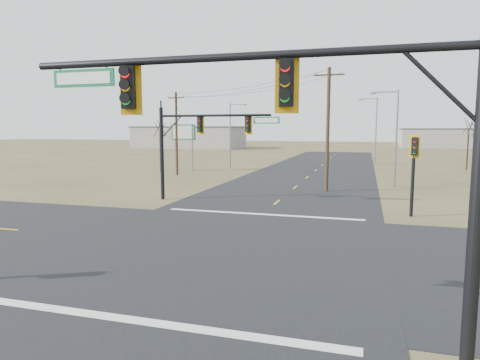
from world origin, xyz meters
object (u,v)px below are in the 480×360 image
object	(u,v)px
mast_arm_far	(201,133)
bare_tree_c	(477,128)
pedestal_signal_ne	(414,158)
streetlight_a	(394,133)
streetlight_b	(375,127)
streetlight_c	(231,132)
mast_arm_near	(302,119)
utility_pole_near	(328,128)
highway_sign	(184,138)
utility_pole_far	(177,132)
bare_tree_d	(469,125)
bare_tree_b	(175,127)
bare_tree_a	(160,127)

from	to	relation	value
mast_arm_far	bare_tree_c	world-z (taller)	bare_tree_c
pedestal_signal_ne	streetlight_a	world-z (taller)	streetlight_a
streetlight_a	streetlight_b	size ratio (longest dim) A/B	0.88
streetlight_c	mast_arm_near	bearing A→B (deg)	-69.67
utility_pole_near	highway_sign	size ratio (longest dim) A/B	1.77
mast_arm_far	bare_tree_c	size ratio (longest dim) A/B	1.32
mast_arm_near	utility_pole_far	world-z (taller)	utility_pole_far
bare_tree_c	utility_pole_near	bearing A→B (deg)	-127.73
utility_pole_near	streetlight_b	xyz separation A→B (m)	(4.16, 31.34, 0.27)
bare_tree_d	utility_pole_near	bearing A→B (deg)	-122.55
utility_pole_near	highway_sign	bearing A→B (deg)	144.78
mast_arm_near	bare_tree_b	distance (m)	58.05
mast_arm_far	highway_sign	distance (m)	23.19
utility_pole_near	bare_tree_a	distance (m)	23.29
bare_tree_c	bare_tree_a	bearing A→B (deg)	-165.92
bare_tree_b	utility_pole_far	bearing A→B (deg)	-64.61
streetlight_a	mast_arm_near	bearing A→B (deg)	-91.69
pedestal_signal_ne	streetlight_a	distance (m)	13.57
bare_tree_a	bare_tree_c	distance (m)	37.09
highway_sign	mast_arm_near	bearing A→B (deg)	-69.71
mast_arm_far	utility_pole_far	size ratio (longest dim) A/B	0.97
utility_pole_near	bare_tree_d	xyz separation A→B (m)	(15.34, 24.03, 0.35)
mast_arm_far	pedestal_signal_ne	distance (m)	14.06
utility_pole_near	streetlight_a	distance (m)	6.94
utility_pole_near	pedestal_signal_ne	bearing A→B (deg)	-57.86
mast_arm_near	bare_tree_d	world-z (taller)	mast_arm_near
bare_tree_c	bare_tree_d	size ratio (longest dim) A/B	0.97
highway_sign	bare_tree_b	xyz separation A→B (m)	(-6.74, 12.09, 1.29)
utility_pole_near	streetlight_c	xyz separation A→B (m)	(-13.92, 17.84, -0.45)
bare_tree_c	streetlight_b	bearing A→B (deg)	134.04
utility_pole_far	streetlight_c	world-z (taller)	utility_pole_far
streetlight_c	bare_tree_a	size ratio (longest dim) A/B	1.26
mast_arm_far	utility_pole_far	bearing A→B (deg)	129.67
mast_arm_near	streetlight_c	world-z (taller)	streetlight_c
mast_arm_far	utility_pole_near	bearing A→B (deg)	51.84
streetlight_a	streetlight_b	xyz separation A→B (m)	(-1.23, 26.99, 0.68)
mast_arm_near	highway_sign	distance (m)	44.23
streetlight_a	streetlight_b	bearing A→B (deg)	97.91
bare_tree_b	mast_arm_far	bearing A→B (deg)	-62.21
utility_pole_far	streetlight_b	size ratio (longest dim) A/B	0.94
streetlight_a	streetlight_c	distance (m)	23.56
mast_arm_near	bare_tree_c	xyz separation A→B (m)	(13.66, 45.89, -0.13)
utility_pole_near	bare_tree_d	distance (m)	28.51
bare_tree_c	streetlight_c	bearing A→B (deg)	-176.17
bare_tree_b	bare_tree_c	distance (m)	41.09
streetlight_a	streetlight_c	bearing A→B (deg)	150.38
streetlight_b	streetlight_c	xyz separation A→B (m)	(-18.09, -13.50, -0.72)
highway_sign	bare_tree_a	size ratio (longest dim) A/B	0.85
bare_tree_c	bare_tree_d	xyz separation A→B (m)	(0.01, 4.22, 0.31)
bare_tree_a	mast_arm_near	bearing A→B (deg)	-58.82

